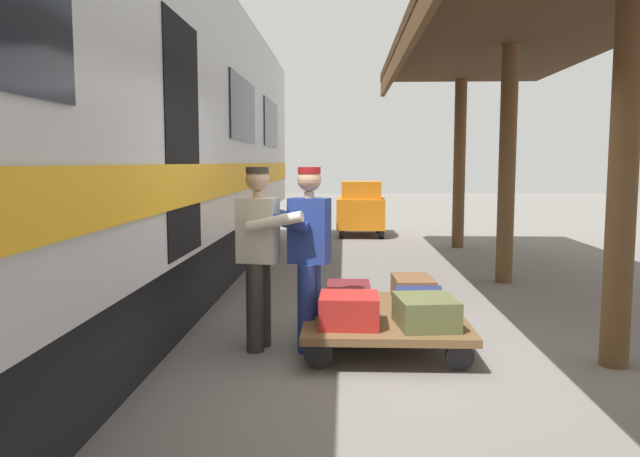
% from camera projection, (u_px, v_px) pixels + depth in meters
% --- Properties ---
extents(ground_plane, '(60.00, 60.00, 0.00)m').
position_uv_depth(ground_plane, '(398.00, 363.00, 5.47)').
color(ground_plane, slate).
extents(train_car, '(3.02, 18.18, 4.00)m').
position_uv_depth(train_car, '(11.00, 126.00, 5.39)').
color(train_car, '#B7BABF').
rests_on(train_car, ground_plane).
extents(luggage_cart, '(1.49, 1.88, 0.31)m').
position_uv_depth(luggage_cart, '(384.00, 316.00, 6.02)').
color(luggage_cart, brown).
rests_on(luggage_cart, ground_plane).
extents(suitcase_brown_leather, '(0.42, 0.64, 0.25)m').
position_uv_depth(suitcase_brown_leather, '(413.00, 289.00, 6.50)').
color(suitcase_brown_leather, brown).
rests_on(suitcase_brown_leather, luggage_cart).
extents(suitcase_yellow_case, '(0.49, 0.51, 0.16)m').
position_uv_depth(suitcase_yellow_case, '(349.00, 303.00, 6.02)').
color(suitcase_yellow_case, gold).
rests_on(suitcase_yellow_case, luggage_cart).
extents(suitcase_maroon_trunk, '(0.45, 0.56, 0.17)m').
position_uv_depth(suitcase_maroon_trunk, '(348.00, 292.00, 6.53)').
color(suitcase_maroon_trunk, maroon).
rests_on(suitcase_maroon_trunk, luggage_cart).
extents(suitcase_red_plastic, '(0.52, 0.50, 0.28)m').
position_uv_depth(suitcase_red_plastic, '(349.00, 310.00, 5.50)').
color(suitcase_red_plastic, '#AD231E').
rests_on(suitcase_red_plastic, luggage_cart).
extents(suitcase_olive_duffel, '(0.56, 0.65, 0.26)m').
position_uv_depth(suitcase_olive_duffel, '(426.00, 312.00, 5.47)').
color(suitcase_olive_duffel, brown).
rests_on(suitcase_olive_duffel, luggage_cart).
extents(suitcase_navy_fabric, '(0.49, 0.54, 0.22)m').
position_uv_depth(suitcase_navy_fabric, '(419.00, 301.00, 5.99)').
color(suitcase_navy_fabric, navy).
rests_on(suitcase_navy_fabric, luggage_cart).
extents(porter_in_overalls, '(0.72, 0.54, 1.70)m').
position_uv_depth(porter_in_overalls, '(307.00, 252.00, 5.78)').
color(porter_in_overalls, navy).
rests_on(porter_in_overalls, ground_plane).
extents(porter_by_door, '(0.72, 0.53, 1.70)m').
position_uv_depth(porter_by_door, '(260.00, 251.00, 5.80)').
color(porter_by_door, '#332D28').
rests_on(porter_by_door, ground_plane).
extents(baggage_tug, '(1.15, 1.73, 1.30)m').
position_uv_depth(baggage_tug, '(361.00, 209.00, 14.83)').
color(baggage_tug, orange).
rests_on(baggage_tug, ground_plane).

